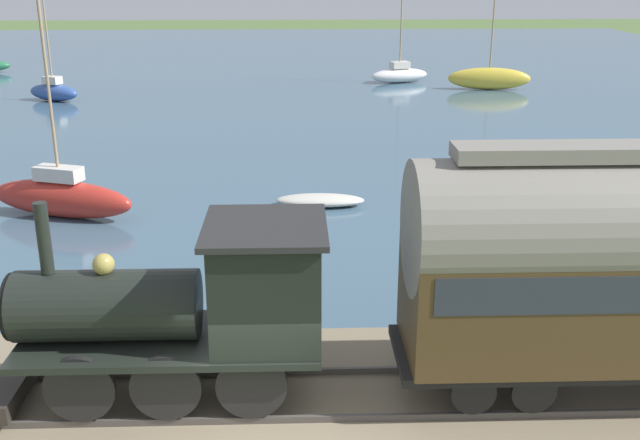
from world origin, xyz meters
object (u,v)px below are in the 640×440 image
passenger_coach (638,260)px  steam_locomotive (193,302)px  sailboat_blue (53,91)px  rowboat_off_pier (589,222)px  rowboat_far_out (488,243)px  rowboat_mid_harbor (320,200)px  sailboat_yellow (489,78)px  sailboat_white (400,74)px  sailboat_red (61,196)px

passenger_coach → steam_locomotive: bearing=90.0°
sailboat_blue → rowboat_off_pier: 32.99m
rowboat_far_out → sailboat_blue: bearing=18.6°
steam_locomotive → rowboat_mid_harbor: (12.66, -2.56, -2.25)m
steam_locomotive → sailboat_yellow: bearing=-21.3°
sailboat_yellow → sailboat_blue: (-3.27, 26.82, -0.12)m
rowboat_mid_harbor → rowboat_far_out: size_ratio=1.10×
rowboat_mid_harbor → rowboat_off_pier: bearing=-105.0°
rowboat_mid_harbor → rowboat_far_out: bearing=-129.5°
steam_locomotive → passenger_coach: 7.48m
sailboat_white → rowboat_far_out: size_ratio=3.05×
sailboat_red → rowboat_off_pier: (-1.75, -16.57, -0.48)m
rowboat_off_pier → sailboat_red: bearing=49.9°
sailboat_blue → rowboat_mid_harbor: (-20.74, -15.10, -0.41)m
passenger_coach → sailboat_white: bearing=-2.1°
steam_locomotive → sailboat_red: 13.27m
rowboat_far_out → rowboat_off_pier: 3.89m
steam_locomotive → sailboat_white: (39.86, -8.92, -1.86)m
sailboat_yellow → sailboat_red: 31.97m
sailboat_white → sailboat_blue: (-6.46, 21.46, 0.02)m
passenger_coach → sailboat_yellow: sailboat_yellow is taller
sailboat_white → sailboat_blue: bearing=88.5°
sailboat_red → sailboat_blue: (21.60, 6.73, -0.08)m
passenger_coach → sailboat_blue: size_ratio=1.12×
rowboat_far_out → sailboat_red: bearing=55.7°
passenger_coach → sailboat_red: (11.80, 13.26, -2.41)m
sailboat_yellow → sailboat_blue: sailboat_blue is taller
rowboat_off_pier → sailboat_blue: bearing=10.8°
sailboat_red → sailboat_blue: 22.62m
rowboat_off_pier → rowboat_mid_harbor: bearing=38.3°
passenger_coach → rowboat_off_pier: size_ratio=2.85×
steam_locomotive → sailboat_yellow: (36.67, -14.28, -1.72)m
steam_locomotive → sailboat_blue: 35.72m
rowboat_far_out → rowboat_mid_harbor: bearing=28.1°
rowboat_mid_harbor → steam_locomotive: bearing=171.2°
sailboat_red → rowboat_off_pier: 16.67m
sailboat_blue → rowboat_mid_harbor: 25.66m
rowboat_mid_harbor → passenger_coach: bearing=-156.2°
sailboat_red → rowboat_mid_harbor: size_ratio=2.30×
sailboat_red → rowboat_mid_harbor: 8.43m
sailboat_yellow → sailboat_white: sailboat_white is taller
sailboat_yellow → rowboat_off_pier: bearing=178.6°
sailboat_blue → rowboat_far_out: (-24.97, -19.77, -0.41)m
passenger_coach → sailboat_white: size_ratio=0.96×
passenger_coach → sailboat_red: bearing=48.3°
sailboat_yellow → sailboat_white: bearing=65.3°
steam_locomotive → sailboat_white: sailboat_white is taller
sailboat_red → rowboat_off_pier: sailboat_red is taller
passenger_coach → rowboat_off_pier: (10.05, -3.31, -2.88)m
sailboat_blue → sailboat_red: bearing=-138.9°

